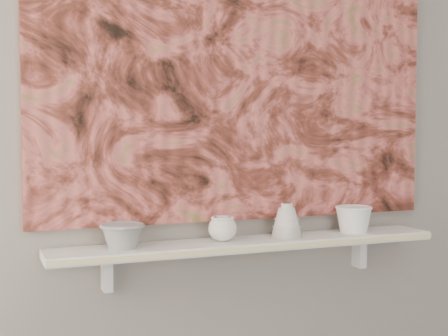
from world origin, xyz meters
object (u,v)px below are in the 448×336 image
shelf (251,244)px  bowl_grey (122,236)px  bell_vessel (287,220)px  painting (242,65)px  cup_cream (222,228)px  bowl_white (354,219)px

shelf → bowl_grey: bearing=180.0°
shelf → bell_vessel: 0.16m
shelf → painting: size_ratio=0.93×
bowl_grey → cup_cream: (0.35, 0.00, 0.00)m
bell_vessel → bowl_white: size_ratio=0.89×
shelf → cup_cream: size_ratio=14.36×
shelf → painting: painting is taller
shelf → bowl_white: 0.43m
bowl_grey → bowl_white: (0.87, 0.00, 0.01)m
cup_cream → bowl_grey: bearing=180.0°
painting → bowl_white: 0.71m
shelf → bowl_grey: bowl_grey is taller
shelf → cup_cream: bearing=180.0°
bowl_grey → cup_cream: size_ratio=1.47×
shelf → bell_vessel: bearing=0.0°
bowl_white → painting: bearing=169.2°
painting → cup_cream: 0.58m
painting → bowl_white: size_ratio=10.95×
bell_vessel → painting: bearing=150.1°
bowl_grey → bell_vessel: (0.59, 0.00, 0.02)m
painting → bowl_grey: painting is taller
painting → cup_cream: painting is taller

